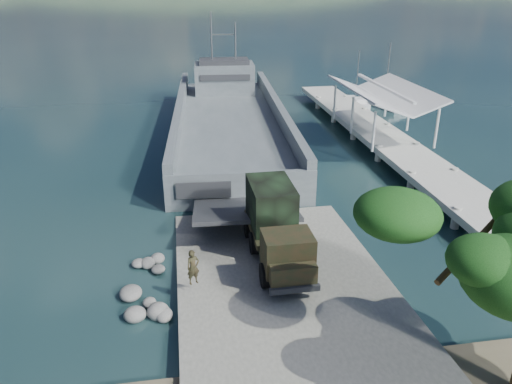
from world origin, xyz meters
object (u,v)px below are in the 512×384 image
landing_craft (229,127)px  military_truck (276,226)px  sailboat_near (356,103)px  sailboat_far (385,103)px  soldier (194,275)px  pier (385,131)px

landing_craft → military_truck: (-0.16, -22.84, 1.31)m
sailboat_near → landing_craft: bearing=-150.0°
landing_craft → sailboat_far: landing_craft is taller
soldier → sailboat_near: 40.47m
landing_craft → soldier: bearing=-96.3°
soldier → sailboat_far: 41.48m
military_truck → sailboat_near: bearing=63.4°
landing_craft → soldier: (-4.45, -25.30, 0.41)m
landing_craft → sailboat_near: landing_craft is taller
soldier → sailboat_near: bearing=37.4°
military_truck → pier: bearing=52.2°
military_truck → sailboat_near: 36.31m
landing_craft → sailboat_near: 18.55m
pier → landing_craft: (-12.77, 5.80, -0.68)m
pier → landing_craft: 14.04m
soldier → sailboat_far: size_ratio=0.23×
sailboat_near → pier: bearing=-102.6°
landing_craft → soldier: 25.70m
sailboat_near → sailboat_far: size_ratio=0.88×
pier → sailboat_far: size_ratio=5.97×
landing_craft → military_truck: size_ratio=5.10×
soldier → pier: bearing=26.0°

